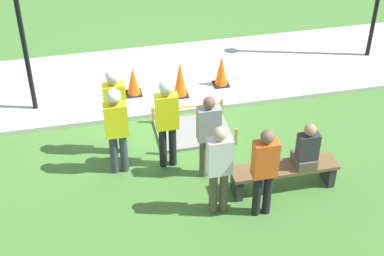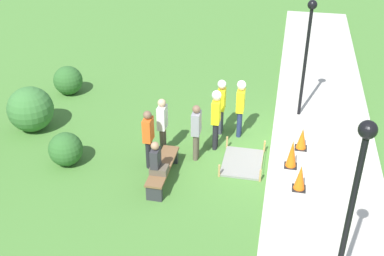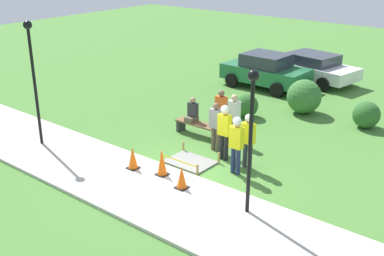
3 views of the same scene
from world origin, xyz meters
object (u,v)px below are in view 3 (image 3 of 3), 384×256
at_px(traffic_cone_near_patch, 133,158).
at_px(lamppost_near, 251,121).
at_px(worker_trainee, 248,136).
at_px(traffic_cone_sidewalk_edge, 182,177).
at_px(lamppost_far, 33,66).
at_px(traffic_cone_far_patch, 162,162).
at_px(bystander_in_orange_shirt, 221,110).
at_px(worker_assistant, 224,127).
at_px(park_bench, 199,127).
at_px(parked_car_green, 266,70).
at_px(worker_supervisor, 236,140).
at_px(bystander_in_white_shirt, 216,124).
at_px(bystander_in_gray_shirt, 234,115).
at_px(parked_car_white, 312,67).
at_px(person_seated_on_bench, 192,112).

bearing_deg(traffic_cone_near_patch, lamppost_near, 0.95).
bearing_deg(worker_trainee, traffic_cone_near_patch, -136.64).
bearing_deg(traffic_cone_sidewalk_edge, lamppost_far, -174.48).
relative_size(traffic_cone_far_patch, bystander_in_orange_shirt, 0.48).
bearing_deg(worker_trainee, lamppost_near, -57.23).
bearing_deg(traffic_cone_sidewalk_edge, worker_assistant, 97.02).
xyz_separation_m(traffic_cone_sidewalk_edge, bystander_in_orange_shirt, (-1.58, 4.05, 0.54)).
bearing_deg(park_bench, worker_trainee, -21.65).
relative_size(worker_assistant, parked_car_green, 0.45).
height_order(worker_trainee, lamppost_far, lamppost_far).
distance_m(park_bench, worker_supervisor, 3.26).
bearing_deg(bystander_in_white_shirt, traffic_cone_sidewalk_edge, -71.66).
height_order(traffic_cone_near_patch, park_bench, traffic_cone_near_patch).
height_order(worker_assistant, lamppost_near, lamppost_near).
relative_size(park_bench, bystander_in_gray_shirt, 1.10).
height_order(worker_supervisor, lamppost_far, lamppost_far).
bearing_deg(park_bench, lamppost_near, -38.86).
relative_size(traffic_cone_near_patch, bystander_in_orange_shirt, 0.42).
height_order(traffic_cone_near_patch, lamppost_near, lamppost_near).
relative_size(worker_supervisor, bystander_in_gray_shirt, 1.05).
xyz_separation_m(bystander_in_orange_shirt, bystander_in_white_shirt, (0.63, -1.17, -0.02)).
relative_size(park_bench, worker_assistant, 1.03).
relative_size(lamppost_far, parked_car_green, 1.02).
xyz_separation_m(worker_assistant, parked_car_green, (-3.22, 7.94, -0.28)).
height_order(park_bench, bystander_in_white_shirt, bystander_in_white_shirt).
height_order(park_bench, parked_car_white, parked_car_white).
bearing_deg(traffic_cone_sidewalk_edge, person_seated_on_bench, 125.00).
bearing_deg(park_bench, bystander_in_gray_shirt, 14.40).
relative_size(traffic_cone_near_patch, traffic_cone_far_patch, 0.88).
bearing_deg(parked_car_white, worker_supervisor, -65.85).
relative_size(bystander_in_gray_shirt, lamppost_far, 0.42).
bearing_deg(bystander_in_white_shirt, worker_assistant, -33.71).
distance_m(parked_car_white, parked_car_green, 2.64).
xyz_separation_m(park_bench, lamppost_near, (4.25, -3.43, 2.20)).
relative_size(park_bench, bystander_in_white_shirt, 1.14).
bearing_deg(worker_trainee, lamppost_far, -154.88).
height_order(person_seated_on_bench, worker_supervisor, worker_supervisor).
relative_size(traffic_cone_sidewalk_edge, worker_supervisor, 0.36).
height_order(worker_supervisor, parked_car_green, worker_supervisor).
bearing_deg(bystander_in_orange_shirt, worker_assistant, -51.40).
xyz_separation_m(bystander_in_white_shirt, parked_car_white, (-1.31, 9.82, -0.19)).
bearing_deg(lamppost_far, bystander_in_white_shirt, 35.48).
distance_m(traffic_cone_far_patch, traffic_cone_sidewalk_edge, 1.01).
bearing_deg(lamppost_far, traffic_cone_far_patch, 9.70).
xyz_separation_m(lamppost_near, lamppost_far, (-7.87, -0.65, 0.24)).
bearing_deg(person_seated_on_bench, bystander_in_orange_shirt, 27.50).
bearing_deg(bystander_in_gray_shirt, traffic_cone_sidewalk_edge, -76.96).
distance_m(person_seated_on_bench, lamppost_near, 6.01).
distance_m(bystander_in_orange_shirt, bystander_in_gray_shirt, 0.72).
distance_m(bystander_in_orange_shirt, bystander_in_white_shirt, 1.33).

